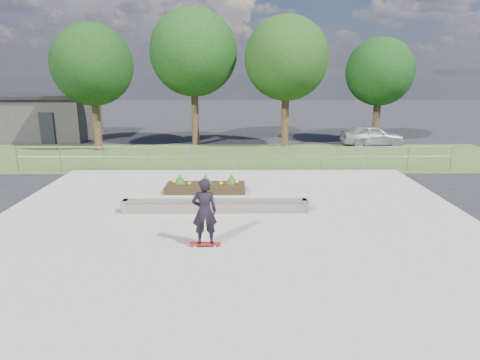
# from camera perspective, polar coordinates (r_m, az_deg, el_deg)

# --- Properties ---
(ground) EXTENTS (120.00, 120.00, 0.00)m
(ground) POSITION_cam_1_polar(r_m,az_deg,el_deg) (12.63, -0.86, -6.52)
(ground) COLOR black
(ground) RESTS_ON ground
(grass_verge) EXTENTS (30.00, 8.00, 0.02)m
(grass_verge) POSITION_cam_1_polar(r_m,az_deg,el_deg) (23.24, -0.66, 3.13)
(grass_verge) COLOR #345020
(grass_verge) RESTS_ON ground
(concrete_slab) EXTENTS (15.00, 15.00, 0.06)m
(concrete_slab) POSITION_cam_1_polar(r_m,az_deg,el_deg) (12.62, -0.86, -6.39)
(concrete_slab) COLOR gray
(concrete_slab) RESTS_ON ground
(fence) EXTENTS (20.06, 0.06, 1.20)m
(fence) POSITION_cam_1_polar(r_m,az_deg,el_deg) (19.66, -0.71, 3.35)
(fence) COLOR gray
(fence) RESTS_ON ground
(building) EXTENTS (8.40, 5.40, 3.00)m
(building) POSITION_cam_1_polar(r_m,az_deg,el_deg) (33.11, -25.87, 7.66)
(building) COLOR #302D2A
(building) RESTS_ON ground
(tree_far_left) EXTENTS (4.55, 4.55, 7.15)m
(tree_far_left) POSITION_cam_1_polar(r_m,az_deg,el_deg) (26.11, -19.11, 14.29)
(tree_far_left) COLOR #382716
(tree_far_left) RESTS_ON ground
(tree_mid_left) EXTENTS (5.25, 5.25, 8.25)m
(tree_mid_left) POSITION_cam_1_polar(r_m,az_deg,el_deg) (26.96, -6.21, 16.53)
(tree_mid_left) COLOR #382416
(tree_mid_left) RESTS_ON ground
(tree_mid_right) EXTENTS (4.90, 4.90, 7.70)m
(tree_mid_right) POSITION_cam_1_polar(r_m,az_deg,el_deg) (25.99, 6.22, 15.79)
(tree_mid_right) COLOR #382516
(tree_mid_right) RESTS_ON ground
(tree_far_right) EXTENTS (4.20, 4.20, 6.60)m
(tree_far_right) POSITION_cam_1_polar(r_m,az_deg,el_deg) (28.73, 18.15, 13.53)
(tree_far_right) COLOR #332114
(tree_far_right) RESTS_ON ground
(grind_ledge) EXTENTS (6.00, 0.44, 0.43)m
(grind_ledge) POSITION_cam_1_polar(r_m,az_deg,el_deg) (13.87, -3.36, -3.47)
(grind_ledge) COLOR brown
(grind_ledge) RESTS_ON concrete_slab
(planter_bed) EXTENTS (3.00, 1.20, 0.61)m
(planter_bed) POSITION_cam_1_polar(r_m,az_deg,el_deg) (16.38, -4.61, -0.80)
(planter_bed) COLOR black
(planter_bed) RESTS_ON concrete_slab
(skateboarder) EXTENTS (0.80, 0.49, 1.83)m
(skateboarder) POSITION_cam_1_polar(r_m,az_deg,el_deg) (10.97, -4.76, -4.23)
(skateboarder) COLOR white
(skateboarder) RESTS_ON concrete_slab
(parked_car) EXTENTS (3.85, 1.67, 1.30)m
(parked_car) POSITION_cam_1_polar(r_m,az_deg,el_deg) (27.98, 17.20, 5.71)
(parked_car) COLOR #B1B5BB
(parked_car) RESTS_ON ground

